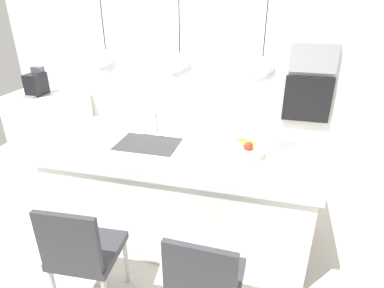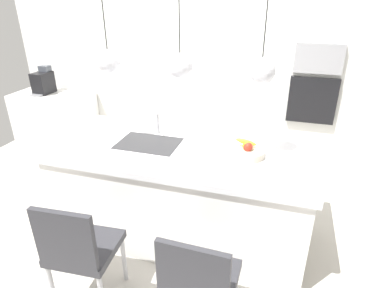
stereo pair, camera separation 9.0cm
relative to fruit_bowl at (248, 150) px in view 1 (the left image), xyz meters
name	(u,v)px [view 1 (the left image)]	position (x,y,z in m)	size (l,w,h in m)	color
floor	(182,229)	(-0.59, -0.01, -0.96)	(6.60, 6.60, 0.00)	#BCB7AD
back_wall	(217,67)	(-0.59, 1.64, 0.34)	(6.00, 0.10, 2.60)	white
kitchen_island	(182,191)	(-0.59, -0.01, -0.50)	(2.33, 1.06, 0.92)	white
sink_basin	(148,144)	(-0.90, -0.01, -0.05)	(0.56, 0.40, 0.02)	#2D2D30
faucet	(155,121)	(-0.90, 0.21, 0.10)	(0.02, 0.17, 0.22)	silver
fruit_bowl	(248,150)	(0.00, 0.00, 0.00)	(0.29, 0.29, 0.15)	beige
side_counter	(50,123)	(-2.99, 1.27, -0.53)	(1.10, 0.60, 0.86)	white
coffee_machine	(36,83)	(-3.09, 1.28, 0.06)	(0.20, 0.35, 0.38)	black
microwave	(314,58)	(0.56, 1.57, 0.53)	(0.54, 0.08, 0.34)	#9E9EA3
oven	(307,99)	(0.56, 1.57, 0.03)	(0.56, 0.08, 0.56)	black
chair_near	(82,251)	(-1.02, -1.01, -0.43)	(0.48, 0.47, 0.94)	#333338
chair_middle	(204,279)	(-0.14, -1.01, -0.46)	(0.49, 0.44, 0.88)	#333338
pendant_light_left	(107,62)	(-1.23, -0.01, 0.68)	(0.20, 0.20, 0.80)	silver
pendant_light_center	(180,66)	(-0.59, -0.01, 0.68)	(0.20, 0.20, 0.80)	silver
pendant_light_right	(262,70)	(0.06, -0.01, 0.68)	(0.20, 0.20, 0.80)	silver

